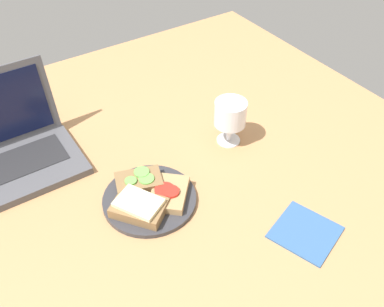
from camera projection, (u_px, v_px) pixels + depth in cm
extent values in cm
cube|color=#B27F51|center=(177.00, 188.00, 102.59)|extent=(140.00, 140.00, 3.00)
cylinder|color=#333338|center=(150.00, 199.00, 97.16)|extent=(21.33, 21.33, 1.14)
cube|color=brown|center=(139.00, 208.00, 92.94)|extent=(13.11, 13.76, 2.43)
cube|color=#F4EAB7|center=(139.00, 203.00, 91.81)|extent=(10.46, 11.65, 0.94)
cube|color=#A88456|center=(169.00, 193.00, 96.48)|extent=(12.94, 13.15, 1.85)
cylinder|color=red|center=(165.00, 190.00, 95.65)|extent=(4.63, 4.63, 0.51)
cylinder|color=red|center=(171.00, 192.00, 95.20)|extent=(3.75, 3.75, 0.61)
cube|color=brown|center=(139.00, 182.00, 98.63)|extent=(12.09, 9.72, 2.50)
cylinder|color=#6BB74C|center=(146.00, 179.00, 97.47)|extent=(3.60, 3.60, 0.33)
cylinder|color=#6BB74C|center=(142.00, 172.00, 98.95)|extent=(3.58, 3.58, 0.46)
cylinder|color=#6BB74C|center=(131.00, 181.00, 96.84)|extent=(2.73, 2.73, 0.47)
cylinder|color=white|center=(228.00, 140.00, 113.11)|extent=(6.16, 6.16, 0.40)
cylinder|color=white|center=(229.00, 132.00, 111.17)|extent=(1.17, 1.17, 5.38)
cylinder|color=white|center=(230.00, 113.00, 107.18)|extent=(8.18, 8.18, 6.50)
cylinder|color=white|center=(230.00, 116.00, 107.74)|extent=(7.53, 7.53, 4.81)
cube|color=#4C4C51|center=(7.00, 175.00, 102.43)|extent=(35.66, 20.05, 1.88)
cube|color=#232326|center=(4.00, 167.00, 102.86)|extent=(29.24, 11.02, 0.16)
cube|color=#33598C|center=(305.00, 232.00, 90.72)|extent=(15.86, 15.93, 0.40)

